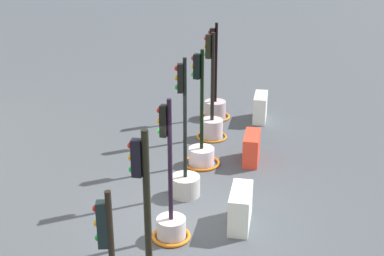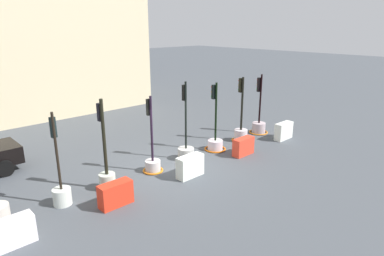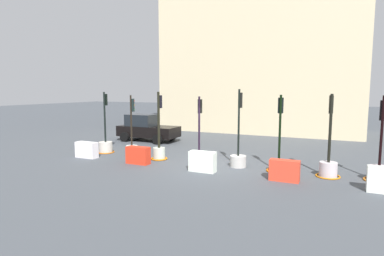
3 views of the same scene
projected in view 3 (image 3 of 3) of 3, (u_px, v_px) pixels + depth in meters
ground_plane at (213, 166)px, 13.88m from camera, size 120.00×120.00×0.00m
traffic_light_0 at (106, 144)px, 16.90m from camera, size 0.89×0.89×3.20m
traffic_light_1 at (132, 145)px, 15.93m from camera, size 0.58×0.58×3.06m
traffic_light_2 at (159, 147)px, 15.22m from camera, size 0.79×0.79×3.23m
traffic_light_3 at (199, 153)px, 14.46m from camera, size 0.80×0.80×3.02m
traffic_light_4 at (238, 154)px, 13.75m from camera, size 0.69×0.69×3.34m
traffic_light_5 at (279, 160)px, 12.94m from camera, size 0.99×0.99×3.12m
traffic_light_6 at (328, 164)px, 12.15m from camera, size 0.90×0.90×3.17m
traffic_light_7 at (379, 169)px, 11.58m from camera, size 0.99×0.99×3.12m
construction_barrier_0 at (87, 150)px, 15.64m from camera, size 1.12×0.44×0.77m
construction_barrier_1 at (138, 155)px, 14.33m from camera, size 1.08×0.44×0.78m
construction_barrier_2 at (203, 162)px, 12.94m from camera, size 1.09×0.43×0.83m
construction_barrier_3 at (284, 171)px, 11.60m from camera, size 1.06×0.40×0.78m
car_black_sedan at (147, 128)px, 20.78m from camera, size 3.96×2.04×1.73m
building_main_facade at (262, 14)px, 25.26m from camera, size 15.92×6.40×18.46m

